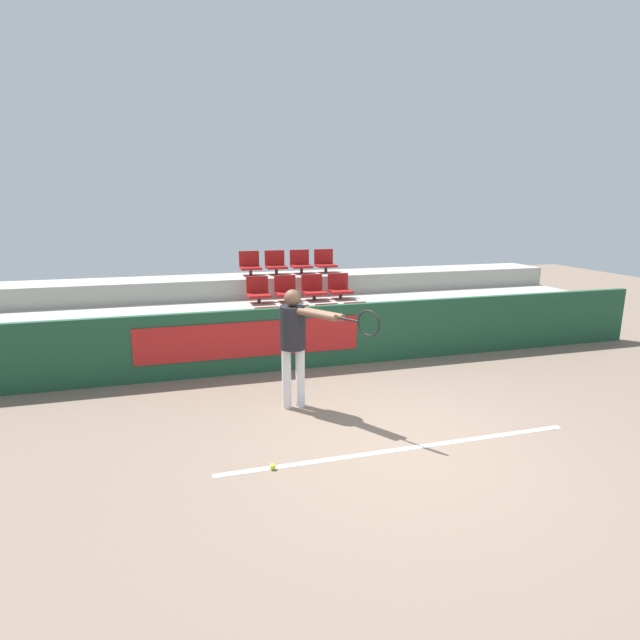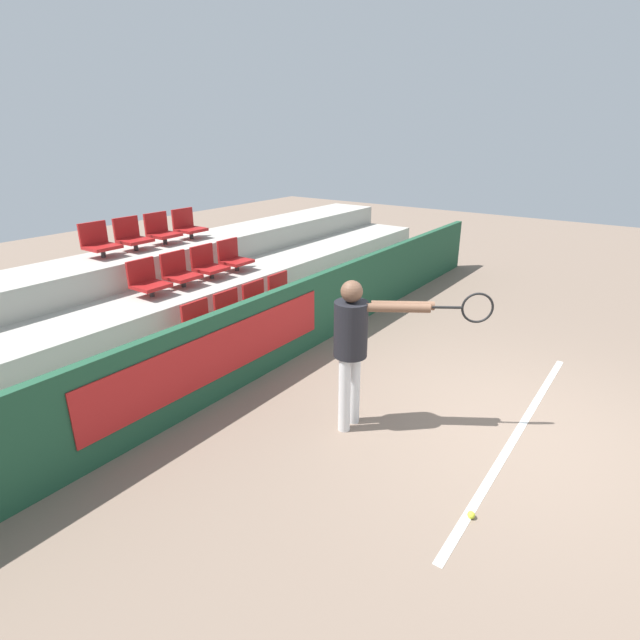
{
  "view_description": "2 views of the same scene",
  "coord_description": "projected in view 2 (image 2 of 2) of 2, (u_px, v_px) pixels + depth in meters",
  "views": [
    {
      "loc": [
        -2.39,
        -4.93,
        2.78
      ],
      "look_at": [
        -0.31,
        2.37,
        1.02
      ],
      "focal_mm": 28.0,
      "sensor_mm": 36.0,
      "label": 1
    },
    {
      "loc": [
        -5.02,
        -1.01,
        3.07
      ],
      "look_at": [
        -0.57,
        2.16,
        0.99
      ],
      "focal_mm": 28.0,
      "sensor_mm": 36.0,
      "label": 2
    }
  ],
  "objects": [
    {
      "name": "barrier_wall",
      "position": [
        285.0,
        324.0,
        6.95
      ],
      "size": [
        12.9,
        0.14,
        1.09
      ],
      "color": "#1E4C33",
      "rests_on": "ground"
    },
    {
      "name": "stadium_chair_11",
      "position": [
        188.0,
        226.0,
        8.89
      ],
      "size": [
        0.45,
        0.43,
        0.52
      ],
      "color": "#333333",
      "rests_on": "bleacher_tier_back"
    },
    {
      "name": "stadium_chair_1",
      "position": [
        233.0,
        312.0,
        7.12
      ],
      "size": [
        0.45,
        0.43,
        0.52
      ],
      "color": "#333333",
      "rests_on": "bleacher_tier_front"
    },
    {
      "name": "tennis_ball",
      "position": [
        471.0,
        515.0,
        4.21
      ],
      "size": [
        0.07,
        0.07,
        0.07
      ],
      "color": "#CCDB33",
      "rests_on": "ground"
    },
    {
      "name": "stadium_chair_3",
      "position": [
        284.0,
        292.0,
        8.0
      ],
      "size": [
        0.45,
        0.43,
        0.52
      ],
      "color": "#333333",
      "rests_on": "bleacher_tier_front"
    },
    {
      "name": "court_baseline",
      "position": [
        518.0,
        432.0,
        5.42
      ],
      "size": [
        4.37,
        0.08,
        0.01
      ],
      "color": "white",
      "rests_on": "ground"
    },
    {
      "name": "stadium_chair_5",
      "position": [
        179.0,
        272.0,
        7.57
      ],
      "size": [
        0.45,
        0.43,
        0.52
      ],
      "color": "#333333",
      "rests_on": "bleacher_tier_middle"
    },
    {
      "name": "tennis_player",
      "position": [
        357.0,
        338.0,
        5.18
      ],
      "size": [
        0.96,
        1.38,
        1.68
      ],
      "rotation": [
        0.0,
        0.0,
        0.57
      ],
      "color": "silver",
      "rests_on": "ground"
    },
    {
      "name": "ground_plane",
      "position": [
        510.0,
        430.0,
        5.46
      ],
      "size": [
        30.0,
        30.0,
        0.0
      ],
      "primitive_type": "plane",
      "color": "#7A6656"
    },
    {
      "name": "stadium_chair_6",
      "position": [
        208.0,
        264.0,
        8.01
      ],
      "size": [
        0.45,
        0.43,
        0.52
      ],
      "color": "#333333",
      "rests_on": "bleacher_tier_middle"
    },
    {
      "name": "stadium_chair_9",
      "position": [
        132.0,
        236.0,
        8.01
      ],
      "size": [
        0.45,
        0.43,
        0.52
      ],
      "color": "#333333",
      "rests_on": "bleacher_tier_back"
    },
    {
      "name": "stadium_chair_10",
      "position": [
        161.0,
        231.0,
        8.45
      ],
      "size": [
        0.45,
        0.43,
        0.52
      ],
      "color": "#333333",
      "rests_on": "bleacher_tier_back"
    },
    {
      "name": "stadium_chair_0",
      "position": [
        202.0,
        324.0,
        6.68
      ],
      "size": [
        0.45,
        0.43,
        0.52
      ],
      "color": "#333333",
      "rests_on": "bleacher_tier_front"
    },
    {
      "name": "stadium_chair_2",
      "position": [
        260.0,
        302.0,
        7.56
      ],
      "size": [
        0.45,
        0.43,
        0.52
      ],
      "color": "#333333",
      "rests_on": "bleacher_tier_front"
    },
    {
      "name": "stadium_chair_4",
      "position": [
        147.0,
        280.0,
        7.13
      ],
      "size": [
        0.45,
        0.43,
        0.52
      ],
      "color": "#333333",
      "rests_on": "bleacher_tier_middle"
    },
    {
      "name": "bleacher_tier_middle",
      "position": [
        203.0,
        308.0,
        7.95
      ],
      "size": [
        12.5,
        1.09,
        0.84
      ],
      "color": "#ADA89E",
      "rests_on": "ground"
    },
    {
      "name": "stadium_chair_7",
      "position": [
        233.0,
        257.0,
        8.44
      ],
      "size": [
        0.45,
        0.43,
        0.52
      ],
      "color": "#333333",
      "rests_on": "bleacher_tier_middle"
    },
    {
      "name": "bleacher_tier_front",
      "position": [
        254.0,
        336.0,
        7.43
      ],
      "size": [
        12.5,
        1.09,
        0.42
      ],
      "color": "#ADA89E",
      "rests_on": "ground"
    },
    {
      "name": "bleacher_tier_back",
      "position": [
        158.0,
        284.0,
        8.46
      ],
      "size": [
        12.5,
        1.09,
        1.26
      ],
      "color": "#ADA89E",
      "rests_on": "ground"
    },
    {
      "name": "stadium_chair_8",
      "position": [
        99.0,
        242.0,
        7.57
      ],
      "size": [
        0.45,
        0.43,
        0.52
      ],
      "color": "#333333",
      "rests_on": "bleacher_tier_back"
    }
  ]
}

